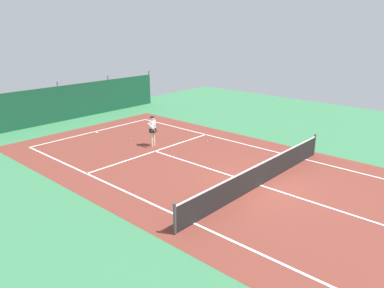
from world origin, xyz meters
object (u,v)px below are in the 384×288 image
(tennis_net, at_px, (261,174))
(tennis_ball_midcourt, at_px, (207,141))
(tennis_ball_near_player, at_px, (130,139))
(tennis_player, at_px, (153,129))

(tennis_net, distance_m, tennis_ball_midcourt, 6.24)
(tennis_ball_midcourt, bearing_deg, tennis_ball_near_player, 126.53)
(tennis_net, distance_m, tennis_player, 7.19)
(tennis_net, distance_m, tennis_ball_near_player, 9.00)
(tennis_player, distance_m, tennis_ball_midcourt, 3.22)
(tennis_ball_near_player, bearing_deg, tennis_net, -92.79)
(tennis_net, bearing_deg, tennis_ball_near_player, 87.21)
(tennis_ball_near_player, bearing_deg, tennis_player, -86.24)
(tennis_net, bearing_deg, tennis_ball_midcourt, 60.23)
(tennis_net, height_order, tennis_player, tennis_player)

